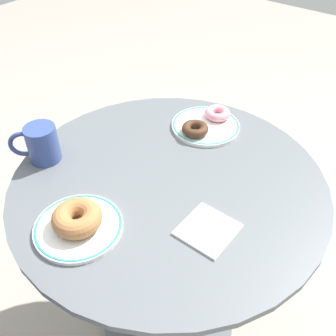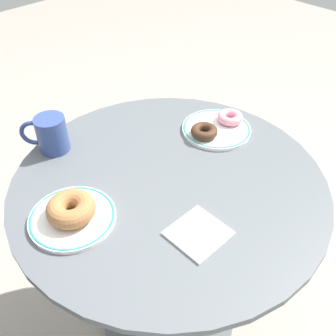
{
  "view_description": "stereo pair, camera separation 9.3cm",
  "coord_description": "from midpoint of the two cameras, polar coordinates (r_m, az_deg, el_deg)",
  "views": [
    {
      "loc": [
        -0.56,
        -0.44,
        1.37
      ],
      "look_at": [
        -0.01,
        -0.0,
        0.76
      ],
      "focal_mm": 41.53,
      "sensor_mm": 36.0,
      "label": 1
    },
    {
      "loc": [
        -0.5,
        -0.51,
        1.37
      ],
      "look_at": [
        -0.01,
        -0.0,
        0.76
      ],
      "focal_mm": 41.53,
      "sensor_mm": 36.0,
      "label": 2
    }
  ],
  "objects": [
    {
      "name": "ground_plane",
      "position": [
        1.55,
        -1.81,
        -21.78
      ],
      "size": [
        7.0,
        7.0,
        0.02
      ],
      "primitive_type": "cube",
      "color": "#9E9389"
    },
    {
      "name": "cafe_table",
      "position": [
        1.15,
        -2.3,
        -10.9
      ],
      "size": [
        0.79,
        0.79,
        0.71
      ],
      "color": "#565B60",
      "rests_on": "ground"
    },
    {
      "name": "plate_left",
      "position": [
        0.89,
        -16.01,
        -8.46
      ],
      "size": [
        0.19,
        0.19,
        0.01
      ],
      "color": "white",
      "rests_on": "cafe_table"
    },
    {
      "name": "plate_right",
      "position": [
        1.14,
        3.21,
        6.14
      ],
      "size": [
        0.2,
        0.2,
        0.01
      ],
      "color": "white",
      "rests_on": "cafe_table"
    },
    {
      "name": "donut_cinnamon",
      "position": [
        0.87,
        -16.26,
        -7.21
      ],
      "size": [
        0.13,
        0.13,
        0.04
      ],
      "primitive_type": "torus",
      "rotation": [
        0.0,
        0.0,
        1.76
      ],
      "color": "#A36B3D",
      "rests_on": "plate_left"
    },
    {
      "name": "donut_pink_frosted",
      "position": [
        1.17,
        5.0,
        7.94
      ],
      "size": [
        0.09,
        0.09,
        0.03
      ],
      "primitive_type": "torus",
      "rotation": [
        0.0,
        0.0,
        6.06
      ],
      "color": "pink",
      "rests_on": "plate_right"
    },
    {
      "name": "donut_chocolate",
      "position": [
        1.1,
        1.57,
        5.69
      ],
      "size": [
        0.1,
        0.1,
        0.03
      ],
      "primitive_type": "torus",
      "rotation": [
        0.0,
        0.0,
        5.07
      ],
      "color": "#422819",
      "rests_on": "plate_right"
    },
    {
      "name": "paper_napkin",
      "position": [
        0.85,
        2.73,
        -9.19
      ],
      "size": [
        0.12,
        0.11,
        0.01
      ],
      "primitive_type": "cube",
      "rotation": [
        0.0,
        0.0,
        -0.01
      ],
      "color": "white",
      "rests_on": "cafe_table"
    },
    {
      "name": "coffee_mug",
      "position": [
        1.07,
        -20.57,
        3.26
      ],
      "size": [
        0.11,
        0.1,
        0.1
      ],
      "color": "#334784",
      "rests_on": "cafe_table"
    }
  ]
}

